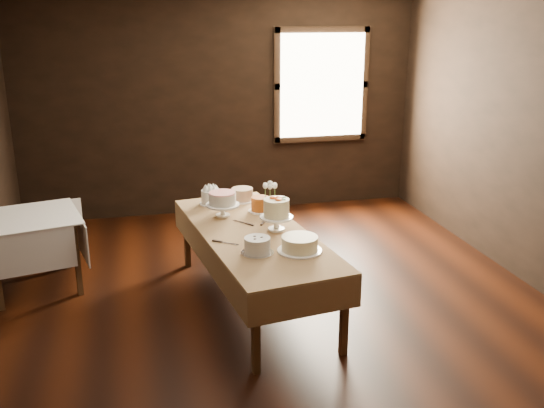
{
  "coord_description": "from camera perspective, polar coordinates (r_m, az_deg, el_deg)",
  "views": [
    {
      "loc": [
        -1.09,
        -4.47,
        2.48
      ],
      "look_at": [
        0.0,
        0.2,
        0.95
      ],
      "focal_mm": 39.46,
      "sensor_mm": 36.0,
      "label": 1
    }
  ],
  "objects": [
    {
      "name": "floor",
      "position": [
        5.23,
        0.51,
        -10.63
      ],
      "size": [
        5.0,
        6.0,
        0.01
      ],
      "primitive_type": "cube",
      "color": "black",
      "rests_on": "ground"
    },
    {
      "name": "wall_back",
      "position": [
        7.62,
        -4.87,
        9.51
      ],
      "size": [
        5.0,
        0.02,
        2.8
      ],
      "primitive_type": "cube",
      "color": "black",
      "rests_on": "ground"
    },
    {
      "name": "wall_front",
      "position": [
        2.13,
        20.71,
        -14.19
      ],
      "size": [
        5.0,
        0.02,
        2.8
      ],
      "primitive_type": "cube",
      "color": "black",
      "rests_on": "ground"
    },
    {
      "name": "window",
      "position": [
        7.83,
        4.79,
        11.21
      ],
      "size": [
        1.1,
        0.05,
        1.3
      ],
      "primitive_type": "cube",
      "color": "#FFEABF",
      "rests_on": "wall_back"
    },
    {
      "name": "display_table",
      "position": [
        5.18,
        -1.79,
        -3.14
      ],
      "size": [
        1.18,
        2.33,
        0.69
      ],
      "rotation": [
        0.0,
        0.0,
        0.14
      ],
      "color": "#3F2A18",
      "rests_on": "ground"
    },
    {
      "name": "side_table",
      "position": [
        5.92,
        -22.07,
        -1.83
      ],
      "size": [
        1.02,
        1.02,
        0.71
      ],
      "rotation": [
        0.0,
        0.0,
        0.24
      ],
      "color": "#3F2A18",
      "rests_on": "ground"
    },
    {
      "name": "cake_meringue",
      "position": [
        5.89,
        -5.86,
        0.62
      ],
      "size": [
        0.23,
        0.23,
        0.14
      ],
      "color": "white",
      "rests_on": "display_table"
    },
    {
      "name": "cake_speckled",
      "position": [
        5.98,
        -2.86,
        0.88
      ],
      "size": [
        0.29,
        0.29,
        0.13
      ],
      "color": "white",
      "rests_on": "display_table"
    },
    {
      "name": "cake_lattice",
      "position": [
        5.52,
        -4.73,
        -0.15
      ],
      "size": [
        0.35,
        0.35,
        0.23
      ],
      "color": "white",
      "rests_on": "display_table"
    },
    {
      "name": "cake_caramel",
      "position": [
        5.65,
        -1.14,
        -0.07
      ],
      "size": [
        0.23,
        0.23,
        0.14
      ],
      "color": "white",
      "rests_on": "display_table"
    },
    {
      "name": "cake_flowers",
      "position": [
        5.14,
        0.42,
        -1.18
      ],
      "size": [
        0.3,
        0.3,
        0.29
      ],
      "color": "white",
      "rests_on": "display_table"
    },
    {
      "name": "cake_swirl",
      "position": [
        4.67,
        -1.41,
        -4.04
      ],
      "size": [
        0.26,
        0.26,
        0.13
      ],
      "color": "silver",
      "rests_on": "display_table"
    },
    {
      "name": "cake_cream",
      "position": [
        4.72,
        2.66,
        -3.86
      ],
      "size": [
        0.35,
        0.35,
        0.12
      ],
      "color": "white",
      "rests_on": "display_table"
    },
    {
      "name": "cake_server_b",
      "position": [
        4.95,
        2.89,
        -3.48
      ],
      "size": [
        0.19,
        0.18,
        0.01
      ],
      "primitive_type": "cube",
      "rotation": [
        0.0,
        0.0,
        -0.75
      ],
      "color": "silver",
      "rests_on": "display_table"
    },
    {
      "name": "cake_server_c",
      "position": [
        5.39,
        -3.09,
        -1.7
      ],
      "size": [
        0.17,
        0.2,
        0.01
      ],
      "primitive_type": "cube",
      "rotation": [
        0.0,
        0.0,
        2.23
      ],
      "color": "silver",
      "rests_on": "display_table"
    },
    {
      "name": "cake_server_d",
      "position": [
        5.44,
        -0.55,
        -1.48
      ],
      "size": [
        0.14,
        0.22,
        0.01
      ],
      "primitive_type": "cube",
      "rotation": [
        0.0,
        0.0,
        1.07
      ],
      "color": "silver",
      "rests_on": "display_table"
    },
    {
      "name": "cake_server_e",
      "position": [
        4.89,
        -4.0,
        -3.78
      ],
      "size": [
        0.21,
        0.16,
        0.01
      ],
      "primitive_type": "cube",
      "rotation": [
        0.0,
        0.0,
        -0.63
      ],
      "color": "silver",
      "rests_on": "display_table"
    },
    {
      "name": "flower_vase",
      "position": [
        5.46,
        -0.19,
        -0.72
      ],
      "size": [
        0.17,
        0.17,
        0.13
      ],
      "primitive_type": "imported",
      "rotation": [
        0.0,
        0.0,
        2.08
      ],
      "color": "#2D2823",
      "rests_on": "display_table"
    },
    {
      "name": "flower_bouquet",
      "position": [
        5.4,
        -0.19,
        1.15
      ],
      "size": [
        0.14,
        0.14,
        0.2
      ],
      "primitive_type": null,
      "color": "white",
      "rests_on": "flower_vase"
    }
  ]
}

